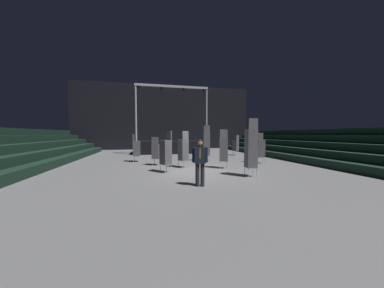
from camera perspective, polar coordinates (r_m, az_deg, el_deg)
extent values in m
cube|color=slate|center=(10.13, 0.35, -8.06)|extent=(22.00, 30.00, 0.10)
cube|color=black|center=(24.88, -7.61, 7.80)|extent=(22.00, 0.30, 8.00)
cube|color=black|center=(12.07, -39.24, -5.62)|extent=(0.75, 24.00, 0.45)
cube|color=black|center=(12.37, -42.42, -3.44)|extent=(0.75, 24.00, 0.45)
cube|color=black|center=(14.65, 29.84, -3.95)|extent=(0.75, 24.00, 0.45)
cube|color=black|center=(15.13, 31.98, -2.09)|extent=(0.75, 24.00, 0.45)
cube|color=black|center=(15.64, 33.98, -0.34)|extent=(0.75, 24.00, 0.45)
cube|color=black|center=(16.18, 35.84, 1.29)|extent=(0.75, 24.00, 0.45)
cube|color=black|center=(16.74, 37.59, 2.82)|extent=(0.75, 24.00, 0.45)
cube|color=black|center=(19.82, -6.23, -0.78)|extent=(7.13, 3.49, 1.20)
cylinder|color=#9EA0A8|center=(18.28, -16.23, 8.71)|extent=(0.16, 0.16, 5.11)
cylinder|color=#9EA0A8|center=(19.08, 4.30, 8.57)|extent=(0.16, 0.16, 5.11)
cube|color=#9EA0A8|center=(18.82, -5.78, 16.54)|extent=(6.83, 0.20, 0.20)
cylinder|color=black|center=(18.65, -15.54, 15.88)|extent=(0.18, 0.18, 0.22)
cylinder|color=black|center=(18.68, -9.01, 15.93)|extent=(0.18, 0.18, 0.22)
cylinder|color=black|center=(18.92, -2.59, 15.79)|extent=(0.18, 0.18, 0.22)
cylinder|color=black|center=(19.38, 3.59, 15.48)|extent=(0.18, 0.18, 0.22)
cylinder|color=black|center=(7.05, 3.10, -9.06)|extent=(0.15, 0.15, 0.83)
cylinder|color=black|center=(7.05, 1.62, -9.06)|extent=(0.15, 0.15, 0.83)
cube|color=silver|center=(6.88, 2.39, -3.36)|extent=(0.20, 0.14, 0.59)
cube|color=black|center=(6.94, 2.37, -3.31)|extent=(0.44, 0.32, 0.59)
cube|color=brown|center=(6.82, 2.40, -2.82)|extent=(0.06, 0.02, 0.38)
cylinder|color=black|center=(6.95, 4.31, -3.21)|extent=(0.12, 0.12, 0.54)
cylinder|color=black|center=(6.93, 0.43, -3.21)|extent=(0.12, 0.12, 0.54)
sphere|color=#936B4C|center=(6.91, 2.38, 0.26)|extent=(0.19, 0.19, 0.19)
sphere|color=black|center=(6.90, 2.38, 0.70)|extent=(0.16, 0.16, 0.16)
cylinder|color=#B2B5BA|center=(13.13, 20.60, -4.61)|extent=(0.02, 0.02, 0.40)
cylinder|color=#B2B5BA|center=(13.02, 19.01, -4.65)|extent=(0.02, 0.02, 0.40)
cylinder|color=#B2B5BA|center=(13.49, 20.09, -4.40)|extent=(0.02, 0.02, 0.40)
cylinder|color=#B2B5BA|center=(13.38, 18.54, -4.44)|extent=(0.02, 0.02, 0.40)
cube|color=#4C4C51|center=(13.23, 19.58, -3.48)|extent=(0.54, 0.54, 0.08)
cube|color=#4C4C51|center=(13.22, 19.58, -3.11)|extent=(0.54, 0.54, 0.08)
cube|color=#4C4C51|center=(13.21, 19.59, -2.75)|extent=(0.54, 0.54, 0.08)
cube|color=#4C4C51|center=(13.20, 19.60, -2.38)|extent=(0.54, 0.54, 0.08)
cube|color=#4C4C51|center=(13.19, 19.60, -2.01)|extent=(0.54, 0.54, 0.08)
cube|color=#4C4C51|center=(13.19, 19.61, -1.65)|extent=(0.54, 0.54, 0.08)
cube|color=#4C4C51|center=(13.18, 19.62, -1.28)|extent=(0.54, 0.54, 0.08)
cube|color=#4C4C51|center=(13.17, 19.62, -0.91)|extent=(0.54, 0.54, 0.08)
cube|color=#4C4C51|center=(13.17, 19.63, -0.54)|extent=(0.54, 0.54, 0.08)
cube|color=#4C4C51|center=(13.16, 19.63, -0.17)|extent=(0.54, 0.54, 0.08)
cube|color=#4C4C51|center=(13.16, 19.64, 0.20)|extent=(0.54, 0.54, 0.08)
cube|color=#4C4C51|center=(13.16, 19.65, 0.57)|extent=(0.54, 0.54, 0.08)
cube|color=#4C4C51|center=(13.15, 19.65, 0.94)|extent=(0.54, 0.54, 0.08)
cube|color=#4C4C51|center=(13.33, 19.42, 2.14)|extent=(0.40, 0.15, 0.46)
cylinder|color=#B2B5BA|center=(9.39, -7.90, -7.41)|extent=(0.02, 0.02, 0.40)
cylinder|color=#B2B5BA|center=(9.68, -9.34, -7.11)|extent=(0.02, 0.02, 0.40)
cylinder|color=#B2B5BA|center=(9.63, -6.14, -7.14)|extent=(0.02, 0.02, 0.40)
cylinder|color=#B2B5BA|center=(9.91, -7.59, -6.86)|extent=(0.02, 0.02, 0.40)
cube|color=#4C4C51|center=(9.61, -7.75, -5.70)|extent=(0.61, 0.61, 0.08)
cube|color=#4C4C51|center=(9.60, -7.75, -5.20)|extent=(0.61, 0.61, 0.08)
cube|color=#4C4C51|center=(9.59, -7.76, -4.70)|extent=(0.61, 0.61, 0.08)
cube|color=#4C4C51|center=(9.58, -7.76, -4.19)|extent=(0.61, 0.61, 0.08)
cube|color=#4C4C51|center=(9.57, -7.76, -3.69)|extent=(0.61, 0.61, 0.08)
cube|color=#4C4C51|center=(9.56, -7.77, -3.18)|extent=(0.61, 0.61, 0.08)
cube|color=#4C4C51|center=(9.55, -7.77, -2.68)|extent=(0.61, 0.61, 0.08)
cube|color=#4C4C51|center=(9.54, -7.78, -2.17)|extent=(0.61, 0.61, 0.08)
cube|color=#4C4C51|center=(9.53, -7.78, -1.66)|extent=(0.61, 0.61, 0.08)
cube|color=#4C4C51|center=(9.53, -7.78, -1.15)|extent=(0.61, 0.61, 0.08)
cube|color=#4C4C51|center=(9.52, -7.79, -0.64)|extent=(0.61, 0.61, 0.08)
cube|color=#4C4C51|center=(9.52, -7.79, -0.13)|extent=(0.61, 0.61, 0.08)
cube|color=#4C4C51|center=(9.51, -7.79, 0.38)|extent=(0.61, 0.61, 0.08)
cube|color=#4C4C51|center=(9.51, -7.80, 0.90)|extent=(0.61, 0.61, 0.08)
cube|color=#4C4C51|center=(9.63, -6.91, 2.55)|extent=(0.27, 0.36, 0.46)
cylinder|color=#B2B5BA|center=(10.99, -3.99, -5.87)|extent=(0.02, 0.02, 0.40)
cylinder|color=#B2B5BA|center=(11.22, -2.41, -5.69)|extent=(0.02, 0.02, 0.40)
cylinder|color=#B2B5BA|center=(10.69, -2.78, -6.12)|extent=(0.02, 0.02, 0.40)
cylinder|color=#B2B5BA|center=(10.92, -1.18, -5.92)|extent=(0.02, 0.02, 0.40)
cube|color=#4C4C51|center=(10.92, -2.59, -4.64)|extent=(0.59, 0.59, 0.08)
cube|color=#4C4C51|center=(10.91, -2.59, -4.20)|extent=(0.59, 0.59, 0.08)
cube|color=#4C4C51|center=(10.90, -2.60, -3.75)|extent=(0.59, 0.59, 0.08)
cube|color=#4C4C51|center=(10.89, -2.60, -3.31)|extent=(0.59, 0.59, 0.08)
cube|color=#4C4C51|center=(10.88, -2.60, -2.87)|extent=(0.59, 0.59, 0.08)
cube|color=#4C4C51|center=(10.87, -2.60, -2.42)|extent=(0.59, 0.59, 0.08)
cube|color=#4C4C51|center=(10.86, -2.60, -1.97)|extent=(0.59, 0.59, 0.08)
cube|color=#4C4C51|center=(10.86, -2.60, -1.53)|extent=(0.59, 0.59, 0.08)
cube|color=#4C4C51|center=(10.85, -2.60, -1.08)|extent=(0.59, 0.59, 0.08)
cube|color=#4C4C51|center=(10.84, -2.60, -0.63)|extent=(0.59, 0.59, 0.08)
cube|color=#4C4C51|center=(10.84, -2.60, -0.18)|extent=(0.59, 0.59, 0.08)
cube|color=#4C4C51|center=(10.84, -2.60, 0.27)|extent=(0.59, 0.59, 0.08)
cube|color=#4C4C51|center=(10.83, -2.61, 0.72)|extent=(0.59, 0.59, 0.08)
cube|color=#4C4C51|center=(10.83, -2.61, 1.16)|extent=(0.59, 0.59, 0.08)
cube|color=#4C4C51|center=(10.67, -1.97, 2.60)|extent=(0.38, 0.23, 0.46)
cylinder|color=#B2B5BA|center=(17.56, 11.82, -2.62)|extent=(0.02, 0.02, 0.40)
cylinder|color=#B2B5BA|center=(17.89, 12.47, -2.53)|extent=(0.02, 0.02, 0.40)
cylinder|color=#B2B5BA|center=(17.37, 12.89, -2.69)|extent=(0.02, 0.02, 0.40)
cylinder|color=#B2B5BA|center=(17.69, 13.52, -2.60)|extent=(0.02, 0.02, 0.40)
cube|color=#4C4C51|center=(17.60, 12.68, -1.82)|extent=(0.61, 0.61, 0.08)
cube|color=#4C4C51|center=(17.60, 12.69, -1.55)|extent=(0.61, 0.61, 0.08)
cube|color=#4C4C51|center=(17.59, 12.69, -1.27)|extent=(0.61, 0.61, 0.08)
cube|color=#4C4C51|center=(17.59, 12.69, -1.00)|extent=(0.61, 0.61, 0.08)
cube|color=#4C4C51|center=(17.58, 12.70, -0.72)|extent=(0.61, 0.61, 0.08)
cube|color=#4C4C51|center=(17.57, 12.70, -0.44)|extent=(0.61, 0.61, 0.08)
cube|color=#4C4C51|center=(17.57, 12.70, -0.17)|extent=(0.61, 0.61, 0.08)
cube|color=#4C4C51|center=(17.57, 12.71, 0.11)|extent=(0.61, 0.61, 0.08)
cube|color=#4C4C51|center=(17.56, 12.71, 0.39)|extent=(0.61, 0.61, 0.08)
cube|color=#4C4C51|center=(17.56, 12.71, 0.66)|extent=(0.61, 0.61, 0.08)
cube|color=#4C4C51|center=(17.56, 12.72, 0.94)|extent=(0.61, 0.61, 0.08)
cube|color=#4C4C51|center=(17.45, 13.27, 1.82)|extent=(0.37, 0.26, 0.46)
cylinder|color=#B2B5BA|center=(9.14, 15.28, -7.77)|extent=(0.02, 0.02, 0.40)
cylinder|color=#B2B5BA|center=(9.30, 17.44, -7.62)|extent=(0.02, 0.02, 0.40)
cylinder|color=#B2B5BA|center=(8.80, 16.28, -8.20)|extent=(0.02, 0.02, 0.40)
cylinder|color=#B2B5BA|center=(8.96, 18.51, -8.03)|extent=(0.02, 0.02, 0.40)
cube|color=#4C4C51|center=(9.01, 16.90, -6.39)|extent=(0.47, 0.47, 0.08)
cube|color=#4C4C51|center=(8.99, 16.91, -5.85)|extent=(0.47, 0.47, 0.08)
cube|color=#4C4C51|center=(8.98, 16.92, -5.32)|extent=(0.47, 0.47, 0.08)
cube|color=#4C4C51|center=(8.97, 16.93, -4.78)|extent=(0.47, 0.47, 0.08)
cube|color=#4C4C51|center=(8.96, 16.93, -4.24)|extent=(0.47, 0.47, 0.08)
cube|color=#4C4C51|center=(8.95, 16.94, -3.70)|extent=(0.47, 0.47, 0.08)
cube|color=#4C4C51|center=(8.94, 16.95, -3.16)|extent=(0.47, 0.47, 0.08)
cube|color=#4C4C51|center=(8.93, 16.96, -2.62)|extent=(0.47, 0.47, 0.08)
cube|color=#4C4C51|center=(8.92, 16.97, -2.07)|extent=(0.47, 0.47, 0.08)
cube|color=#4C4C51|center=(8.91, 16.98, -1.53)|extent=(0.47, 0.47, 0.08)
cube|color=#4C4C51|center=(8.91, 16.98, -0.98)|extent=(0.47, 0.47, 0.08)
cube|color=#4C4C51|center=(8.90, 16.99, -0.44)|extent=(0.47, 0.47, 0.08)
cube|color=#4C4C51|center=(8.90, 17.00, 0.11)|extent=(0.47, 0.47, 0.08)
cube|color=#4C4C51|center=(8.90, 17.01, 0.65)|extent=(0.47, 0.47, 0.08)
cube|color=#4C4C51|center=(8.89, 17.02, 1.20)|extent=(0.47, 0.47, 0.08)
cube|color=#4C4C51|center=(8.89, 17.02, 1.75)|extent=(0.47, 0.47, 0.08)
cube|color=#4C4C51|center=(8.89, 17.03, 2.30)|extent=(0.47, 0.47, 0.08)
cube|color=#4C4C51|center=(8.89, 17.04, 2.85)|extent=(0.47, 0.47, 0.08)
cube|color=#4C4C51|center=(8.89, 17.05, 3.39)|extent=(0.47, 0.47, 0.08)
cube|color=#4C4C51|center=(8.89, 17.06, 3.94)|extent=(0.47, 0.47, 0.08)
cube|color=#4C4C51|center=(8.73, 17.64, 5.74)|extent=(0.41, 0.08, 0.46)
cylinder|color=#B2B5BA|center=(12.19, -11.05, -5.05)|extent=(0.02, 0.02, 0.40)
cylinder|color=#B2B5BA|center=(12.07, -9.35, -5.11)|extent=(0.02, 0.02, 0.40)
cylinder|color=#B2B5BA|center=(11.84, -11.68, -5.29)|extent=(0.02, 0.02, 0.40)
cylinder|color=#B2B5BA|center=(11.71, -9.93, -5.36)|extent=(0.02, 0.02, 0.40)
cube|color=#4C4C51|center=(11.92, -10.51, -4.05)|extent=(0.57, 0.57, 0.08)
cube|color=#4C4C51|center=(11.91, -10.52, -3.64)|extent=(0.57, 0.57, 0.08)
cube|color=#4C4C51|center=(11.90, -10.52, -3.24)|extent=(0.57, 0.57, 0.08)
cube|color=#4C4C51|center=(11.89, -10.53, -2.83)|extent=(0.57, 0.57, 0.08)
cube|color=#4C4C51|center=(11.88, -10.53, -2.42)|extent=(0.57, 0.57, 0.08)
cube|color=#4C4C51|center=(11.87, -10.53, -2.01)|extent=(0.57, 0.57, 0.08)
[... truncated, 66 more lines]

